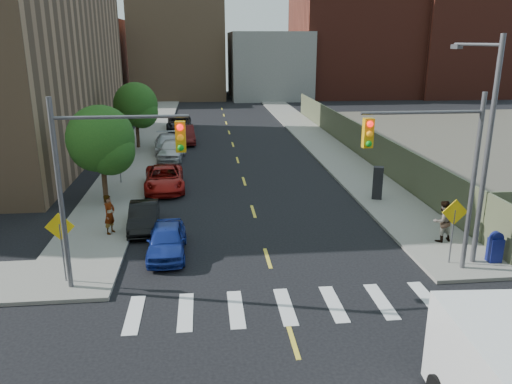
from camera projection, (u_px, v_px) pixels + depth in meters
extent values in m
plane|color=black|center=(306.00, 383.00, 13.30)|extent=(160.00, 160.00, 0.00)
cube|color=gray|center=(153.00, 127.00, 51.97)|extent=(3.50, 73.00, 0.15)
cube|color=gray|center=(299.00, 125.00, 53.54)|extent=(3.50, 73.00, 0.15)
cube|color=#596345|center=(353.00, 137.00, 40.54)|extent=(0.12, 44.00, 2.50)
cube|color=#592319|center=(73.00, 59.00, 75.92)|extent=(14.00, 18.00, 12.00)
cube|color=#8C6B4C|center=(179.00, 49.00, 79.00)|extent=(14.00, 16.00, 15.00)
cube|color=gray|center=(268.00, 65.00, 79.24)|extent=(12.00, 16.00, 10.00)
cube|color=#592319|center=(351.00, 45.00, 81.68)|extent=(18.00, 18.00, 16.00)
cube|color=#592319|center=(451.00, 39.00, 81.09)|extent=(14.00, 16.00, 18.00)
cylinder|color=#8C6B4C|center=(478.00, 6.00, 80.04)|extent=(1.80, 1.80, 28.00)
cylinder|color=#59595E|center=(61.00, 199.00, 17.23)|extent=(0.18, 0.18, 7.00)
cylinder|color=#59595E|center=(121.00, 117.00, 16.64)|extent=(4.50, 0.12, 0.12)
cube|color=#E5A50C|center=(181.00, 137.00, 17.04)|extent=(0.35, 0.30, 1.05)
cylinder|color=#59595E|center=(473.00, 186.00, 18.74)|extent=(0.18, 0.18, 7.00)
cylinder|color=#59595E|center=(422.00, 112.00, 17.70)|extent=(4.50, 0.12, 0.12)
cube|color=#E5A50C|center=(368.00, 133.00, 17.71)|extent=(0.35, 0.30, 1.05)
cylinder|color=#59595E|center=(487.00, 157.00, 19.00)|extent=(0.20, 0.20, 9.00)
cylinder|color=#59595E|center=(477.00, 44.00, 19.42)|extent=(0.12, 3.50, 0.12)
cube|color=#59595E|center=(457.00, 47.00, 20.97)|extent=(0.25, 0.60, 0.18)
cylinder|color=#59595E|center=(63.00, 255.00, 18.35)|extent=(0.06, 0.06, 2.40)
cube|color=yellow|center=(60.00, 227.00, 18.03)|extent=(1.06, 0.04, 1.06)
cylinder|color=#59595E|center=(452.00, 238.00, 19.86)|extent=(0.06, 0.06, 2.40)
cube|color=yellow|center=(455.00, 212.00, 19.54)|extent=(1.06, 0.04, 1.06)
cylinder|color=#59595E|center=(120.00, 166.00, 31.19)|extent=(0.06, 0.06, 2.40)
cube|color=yellow|center=(118.00, 149.00, 30.87)|extent=(1.06, 0.04, 1.06)
cylinder|color=#332114|center=(105.00, 182.00, 27.33)|extent=(0.28, 0.28, 2.64)
sphere|color=#144012|center=(101.00, 139.00, 26.63)|extent=(3.60, 3.60, 3.60)
sphere|color=#144012|center=(110.00, 151.00, 26.57)|extent=(2.64, 2.64, 2.64)
sphere|color=#144012|center=(95.00, 145.00, 27.09)|extent=(2.88, 2.88, 2.88)
cylinder|color=#332114|center=(138.00, 133.00, 41.60)|extent=(0.28, 0.28, 2.64)
sphere|color=#144012|center=(136.00, 104.00, 40.90)|extent=(3.60, 3.60, 3.60)
sphere|color=#144012|center=(142.00, 112.00, 40.84)|extent=(2.64, 2.64, 2.64)
sphere|color=#144012|center=(132.00, 109.00, 41.36)|extent=(2.88, 2.88, 2.88)
imported|color=navy|center=(167.00, 240.00, 21.08)|extent=(1.60, 3.93, 1.33)
imported|color=black|center=(144.00, 216.00, 24.00)|extent=(1.51, 3.89, 1.26)
imported|color=#9E140F|center=(164.00, 178.00, 30.35)|extent=(2.69, 5.21, 1.41)
imported|color=#B5B7BE|center=(168.00, 144.00, 40.20)|extent=(2.43, 5.22, 1.47)
imported|color=silver|center=(171.00, 150.00, 38.08)|extent=(2.12, 4.59, 1.52)
imported|color=#420D0D|center=(185.00, 135.00, 44.01)|extent=(2.07, 4.85, 1.56)
imported|color=black|center=(179.00, 123.00, 50.69)|extent=(2.50, 5.26, 1.45)
cube|color=black|center=(482.00, 336.00, 12.34)|extent=(2.17, 1.48, 1.01)
cube|color=navy|center=(495.00, 250.00, 20.13)|extent=(0.53, 0.41, 1.00)
cylinder|color=navy|center=(497.00, 238.00, 19.98)|extent=(0.52, 0.25, 0.51)
cube|color=black|center=(378.00, 183.00, 28.04)|extent=(0.67, 0.60, 1.85)
imported|color=gray|center=(109.00, 214.00, 22.98)|extent=(0.67, 0.80, 1.85)
imported|color=gray|center=(442.00, 221.00, 22.07)|extent=(1.05, 0.91, 1.88)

